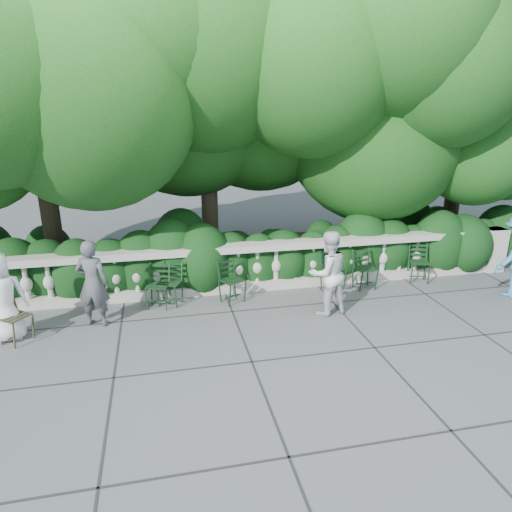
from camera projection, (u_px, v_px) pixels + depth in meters
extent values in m
plane|color=#484A4E|center=(268.00, 329.00, 7.88)|extent=(90.00, 90.00, 0.00)
cube|color=#9E998E|center=(248.00, 286.00, 9.52)|extent=(12.00, 0.32, 0.18)
cube|color=#9E998E|center=(248.00, 247.00, 9.26)|extent=(12.00, 0.36, 0.14)
cube|color=#9E998E|center=(492.00, 249.00, 10.56)|extent=(0.44, 0.44, 1.00)
cylinder|color=#3F3023|center=(51.00, 216.00, 9.79)|extent=(0.40, 0.40, 2.80)
ellipsoid|color=#10370F|center=(29.00, 105.00, 8.66)|extent=(5.28, 5.28, 3.96)
cylinder|color=#3F3023|center=(209.00, 192.00, 10.96)|extent=(0.40, 0.40, 3.40)
ellipsoid|color=#10370F|center=(208.00, 67.00, 9.61)|extent=(6.24, 6.24, 4.68)
cylinder|color=#3F3023|center=(356.00, 199.00, 11.07)|extent=(0.40, 0.40, 3.00)
ellipsoid|color=#10370F|center=(373.00, 93.00, 9.89)|extent=(5.52, 5.52, 4.14)
cylinder|color=#3F3023|center=(452.00, 198.00, 12.20)|extent=(0.40, 0.40, 2.60)
ellipsoid|color=#10370F|center=(474.00, 117.00, 11.17)|extent=(4.80, 4.80, 3.60)
imported|color=white|center=(2.00, 297.00, 7.28)|extent=(0.82, 0.63, 1.50)
imported|color=#45454A|center=(93.00, 283.00, 7.79)|extent=(0.65, 0.52, 1.55)
imported|color=silver|center=(328.00, 273.00, 8.24)|extent=(0.87, 0.74, 1.57)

